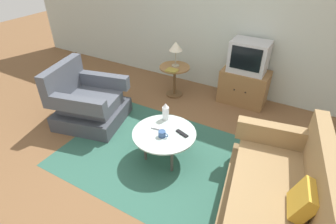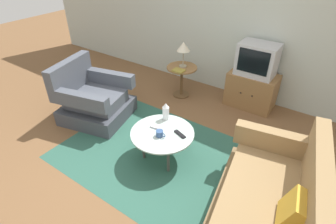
{
  "view_description": "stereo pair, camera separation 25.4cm",
  "coord_description": "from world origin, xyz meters",
  "px_view_note": "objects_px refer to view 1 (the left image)",
  "views": [
    {
      "loc": [
        1.38,
        -2.15,
        2.44
      ],
      "look_at": [
        -0.02,
        0.32,
        0.55
      ],
      "focal_mm": 28.53,
      "sensor_mm": 36.0,
      "label": 1
    },
    {
      "loc": [
        1.6,
        -2.02,
        2.44
      ],
      "look_at": [
        -0.02,
        0.32,
        0.55
      ],
      "focal_mm": 28.53,
      "sensor_mm": 36.0,
      "label": 2
    }
  ],
  "objects_px": {
    "side_table": "(175,75)",
    "television": "(249,56)",
    "coffee_table": "(164,135)",
    "vase": "(166,112)",
    "mug": "(162,134)",
    "tv_remote_silver": "(157,128)",
    "book": "(172,70)",
    "table_lamp": "(176,47)",
    "tv_remote_dark": "(182,133)",
    "tv_stand": "(244,87)",
    "armchair": "(87,103)",
    "couch": "(276,206)"
  },
  "relations": [
    {
      "from": "television",
      "to": "tv_remote_dark",
      "type": "height_order",
      "value": "television"
    },
    {
      "from": "vase",
      "to": "tv_remote_silver",
      "type": "distance_m",
      "value": 0.26
    },
    {
      "from": "table_lamp",
      "to": "tv_remote_silver",
      "type": "distance_m",
      "value": 1.7
    },
    {
      "from": "tv_stand",
      "to": "television",
      "type": "distance_m",
      "value": 0.54
    },
    {
      "from": "television",
      "to": "coffee_table",
      "type": "bearing_deg",
      "value": -103.4
    },
    {
      "from": "armchair",
      "to": "side_table",
      "type": "relative_size",
      "value": 2.02
    },
    {
      "from": "television",
      "to": "mug",
      "type": "distance_m",
      "value": 2.07
    },
    {
      "from": "tv_remote_dark",
      "to": "book",
      "type": "xyz_separation_m",
      "value": [
        -0.85,
        1.27,
        0.13
      ]
    },
    {
      "from": "coffee_table",
      "to": "table_lamp",
      "type": "relative_size",
      "value": 1.83
    },
    {
      "from": "television",
      "to": "tv_remote_dark",
      "type": "xyz_separation_m",
      "value": [
        -0.25,
        -1.83,
        -0.4
      ]
    },
    {
      "from": "tv_remote_silver",
      "to": "book",
      "type": "xyz_separation_m",
      "value": [
        -0.53,
        1.34,
        0.13
      ]
    },
    {
      "from": "table_lamp",
      "to": "book",
      "type": "bearing_deg",
      "value": -78.84
    },
    {
      "from": "coffee_table",
      "to": "tv_remote_silver",
      "type": "xyz_separation_m",
      "value": [
        -0.11,
        0.02,
        0.04
      ]
    },
    {
      "from": "television",
      "to": "table_lamp",
      "type": "distance_m",
      "value": 1.19
    },
    {
      "from": "tv_stand",
      "to": "coffee_table",
      "type": "bearing_deg",
      "value": -103.43
    },
    {
      "from": "tv_stand",
      "to": "mug",
      "type": "height_order",
      "value": "tv_stand"
    },
    {
      "from": "tv_stand",
      "to": "television",
      "type": "relative_size",
      "value": 1.31
    },
    {
      "from": "vase",
      "to": "television",
      "type": "bearing_deg",
      "value": 70.57
    },
    {
      "from": "coffee_table",
      "to": "book",
      "type": "relative_size",
      "value": 4.07
    },
    {
      "from": "vase",
      "to": "side_table",
      "type": "bearing_deg",
      "value": 113.58
    },
    {
      "from": "mug",
      "to": "tv_remote_silver",
      "type": "height_order",
      "value": "mug"
    },
    {
      "from": "tv_stand",
      "to": "book",
      "type": "xyz_separation_m",
      "value": [
        -1.1,
        -0.55,
        0.28
      ]
    },
    {
      "from": "armchair",
      "to": "couch",
      "type": "bearing_deg",
      "value": 66.58
    },
    {
      "from": "armchair",
      "to": "book",
      "type": "distance_m",
      "value": 1.46
    },
    {
      "from": "armchair",
      "to": "mug",
      "type": "xyz_separation_m",
      "value": [
        1.48,
        -0.25,
        0.16
      ]
    },
    {
      "from": "armchair",
      "to": "tv_remote_dark",
      "type": "bearing_deg",
      "value": 73.24
    },
    {
      "from": "side_table",
      "to": "couch",
      "type": "bearing_deg",
      "value": -41.54
    },
    {
      "from": "tv_stand",
      "to": "vase",
      "type": "height_order",
      "value": "vase"
    },
    {
      "from": "coffee_table",
      "to": "table_lamp",
      "type": "xyz_separation_m",
      "value": [
        -0.68,
        1.56,
        0.51
      ]
    },
    {
      "from": "coffee_table",
      "to": "vase",
      "type": "xyz_separation_m",
      "value": [
        -0.13,
        0.26,
        0.15
      ]
    },
    {
      "from": "tv_remote_dark",
      "to": "couch",
      "type": "bearing_deg",
      "value": -179.51
    },
    {
      "from": "coffee_table",
      "to": "mug",
      "type": "bearing_deg",
      "value": -75.97
    },
    {
      "from": "tv_stand",
      "to": "vase",
      "type": "relative_size",
      "value": 3.15
    },
    {
      "from": "mug",
      "to": "book",
      "type": "xyz_separation_m",
      "value": [
        -0.66,
        1.43,
        0.11
      ]
    },
    {
      "from": "table_lamp",
      "to": "tv_remote_silver",
      "type": "relative_size",
      "value": 2.74
    },
    {
      "from": "coffee_table",
      "to": "mug",
      "type": "distance_m",
      "value": 0.11
    },
    {
      "from": "side_table",
      "to": "table_lamp",
      "type": "distance_m",
      "value": 0.49
    },
    {
      "from": "vase",
      "to": "coffee_table",
      "type": "bearing_deg",
      "value": -63.87
    },
    {
      "from": "television",
      "to": "vase",
      "type": "height_order",
      "value": "television"
    },
    {
      "from": "side_table",
      "to": "tv_remote_dark",
      "type": "xyz_separation_m",
      "value": [
        0.89,
        -1.45,
        0.03
      ]
    },
    {
      "from": "side_table",
      "to": "television",
      "type": "xyz_separation_m",
      "value": [
        1.14,
        0.37,
        0.43
      ]
    },
    {
      "from": "armchair",
      "to": "television",
      "type": "bearing_deg",
      "value": 118.61
    },
    {
      "from": "armchair",
      "to": "coffee_table",
      "type": "distance_m",
      "value": 1.47
    },
    {
      "from": "table_lamp",
      "to": "tv_remote_dark",
      "type": "bearing_deg",
      "value": -59.01
    },
    {
      "from": "side_table",
      "to": "tv_remote_silver",
      "type": "relative_size",
      "value": 3.52
    },
    {
      "from": "armchair",
      "to": "coffee_table",
      "type": "relative_size",
      "value": 1.42
    },
    {
      "from": "table_lamp",
      "to": "couch",
      "type": "bearing_deg",
      "value": -41.94
    },
    {
      "from": "side_table",
      "to": "television",
      "type": "relative_size",
      "value": 0.95
    },
    {
      "from": "side_table",
      "to": "mug",
      "type": "distance_m",
      "value": 1.76
    },
    {
      "from": "tv_stand",
      "to": "tv_remote_dark",
      "type": "height_order",
      "value": "tv_stand"
    }
  ]
}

